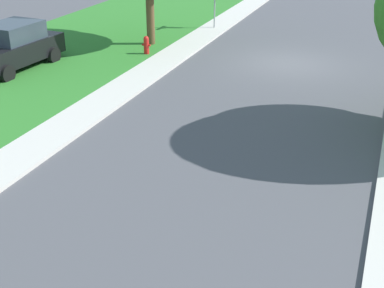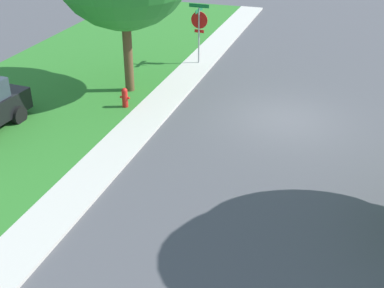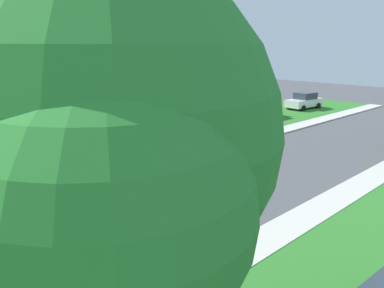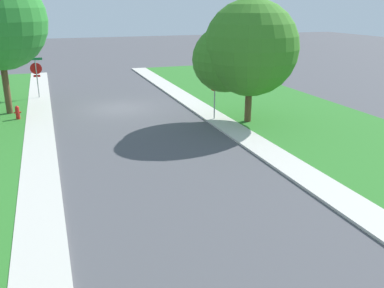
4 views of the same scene
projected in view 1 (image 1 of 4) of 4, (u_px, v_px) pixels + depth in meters
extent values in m
plane|color=#4C4C51|center=(287.00, 64.00, 21.48)|extent=(120.00, 120.00, 0.00)
cylinder|color=#9E9EA3|center=(215.00, 3.00, 26.37)|extent=(0.07, 0.07, 2.60)
cube|color=black|center=(12.00, 52.00, 20.51)|extent=(2.06, 4.40, 0.76)
cube|color=#2D3842|center=(13.00, 32.00, 20.37)|extent=(1.73, 2.19, 0.68)
cylinder|color=black|center=(7.00, 74.00, 19.24)|extent=(0.28, 0.65, 0.64)
cylinder|color=black|center=(54.00, 55.00, 21.43)|extent=(0.28, 0.65, 0.64)
cylinder|color=black|center=(18.00, 50.00, 22.11)|extent=(0.28, 0.65, 0.64)
cylinder|color=brown|center=(150.00, 7.00, 23.36)|extent=(0.36, 0.36, 3.39)
cylinder|color=red|center=(146.00, 47.00, 22.43)|extent=(0.22, 0.22, 0.70)
sphere|color=red|center=(146.00, 39.00, 22.28)|extent=(0.22, 0.22, 0.22)
cylinder|color=red|center=(149.00, 45.00, 22.35)|extent=(0.10, 0.08, 0.08)
cylinder|color=red|center=(143.00, 45.00, 22.44)|extent=(0.10, 0.08, 0.08)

